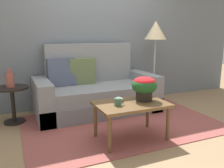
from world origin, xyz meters
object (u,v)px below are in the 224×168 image
object	(u,v)px
table_vase	(10,80)
potted_plant	(144,86)
side_table	(13,98)
coffee_mug	(118,102)
coffee_table	(131,107)
floor_lamp	(155,35)
snack_bowl	(118,99)
couch	(95,92)

from	to	relation	value
table_vase	potted_plant	bearing A→B (deg)	-36.37
side_table	table_vase	xyz separation A→B (m)	(-0.01, -0.02, 0.28)
coffee_mug	coffee_table	bearing A→B (deg)	9.27
coffee_table	table_vase	distance (m)	1.78
side_table	floor_lamp	size ratio (longest dim) A/B	0.36
side_table	table_vase	world-z (taller)	table_vase
side_table	coffee_table	bearing A→B (deg)	-41.89
snack_bowl	table_vase	distance (m)	1.61
floor_lamp	snack_bowl	xyz separation A→B (m)	(-1.32, -1.22, -0.76)
coffee_table	snack_bowl	xyz separation A→B (m)	(-0.13, 0.10, 0.09)
couch	coffee_table	size ratio (longest dim) A/B	2.27
snack_bowl	coffee_mug	bearing A→B (deg)	-117.22
side_table	potted_plant	xyz separation A→B (m)	(1.52, -1.15, 0.28)
coffee_table	floor_lamp	size ratio (longest dim) A/B	0.57
potted_plant	floor_lamp	bearing A→B (deg)	52.25
coffee_table	snack_bowl	bearing A→B (deg)	142.19
coffee_table	potted_plant	bearing A→B (deg)	10.06
coffee_table	side_table	world-z (taller)	side_table
coffee_mug	snack_bowl	size ratio (longest dim) A/B	1.11
couch	coffee_table	xyz separation A→B (m)	(0.04, -1.22, 0.08)
coffee_table	side_table	bearing A→B (deg)	138.11
floor_lamp	coffee_mug	size ratio (longest dim) A/B	12.22
floor_lamp	table_vase	xyz separation A→B (m)	(-2.52, -0.16, -0.61)
coffee_table	snack_bowl	distance (m)	0.18
coffee_table	couch	bearing A→B (deg)	91.83
couch	coffee_mug	distance (m)	1.27
couch	table_vase	bearing A→B (deg)	-177.57
coffee_table	coffee_mug	xyz separation A→B (m)	(-0.19, -0.03, 0.10)
side_table	floor_lamp	world-z (taller)	floor_lamp
coffee_table	snack_bowl	world-z (taller)	snack_bowl
couch	snack_bowl	bearing A→B (deg)	-94.47
couch	side_table	xyz separation A→B (m)	(-1.28, -0.04, 0.04)
coffee_table	potted_plant	xyz separation A→B (m)	(0.20, 0.04, 0.24)
snack_bowl	table_vase	world-z (taller)	table_vase
snack_bowl	couch	bearing A→B (deg)	85.53
couch	potted_plant	size ratio (longest dim) A/B	6.24
table_vase	snack_bowl	bearing A→B (deg)	-41.45
table_vase	coffee_table	bearing A→B (deg)	-41.12
couch	coffee_table	distance (m)	1.22
floor_lamp	coffee_mug	world-z (taller)	floor_lamp
potted_plant	table_vase	xyz separation A→B (m)	(-1.53, 1.13, 0.00)
couch	coffee_mug	size ratio (longest dim) A/B	15.93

